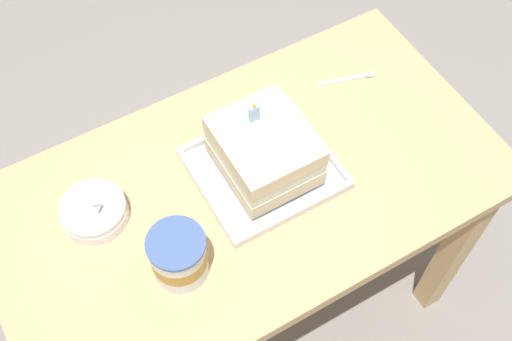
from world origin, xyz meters
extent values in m
plane|color=gray|center=(0.00, 0.00, 0.00)|extent=(8.00, 8.00, 0.00)
cube|color=tan|center=(0.00, 0.00, 0.73)|extent=(1.14, 0.62, 0.04)
cube|color=tan|center=(0.51, -0.25, 0.36)|extent=(0.06, 0.06, 0.72)
cube|color=tan|center=(-0.51, 0.25, 0.36)|extent=(0.06, 0.06, 0.72)
cube|color=tan|center=(0.51, 0.25, 0.36)|extent=(0.06, 0.06, 0.72)
cube|color=silver|center=(0.05, 0.01, 0.76)|extent=(0.30, 0.27, 0.01)
cube|color=silver|center=(0.05, -0.12, 0.77)|extent=(0.30, 0.01, 0.02)
cube|color=silver|center=(0.05, 0.14, 0.77)|extent=(0.30, 0.01, 0.02)
cube|color=silver|center=(-0.09, 0.01, 0.77)|extent=(0.01, 0.25, 0.02)
cube|color=silver|center=(0.19, 0.01, 0.77)|extent=(0.01, 0.25, 0.02)
cube|color=beige|center=(0.05, 0.01, 0.80)|extent=(0.18, 0.21, 0.04)
cube|color=silver|center=(0.05, 0.01, 0.83)|extent=(0.18, 0.21, 0.03)
cube|color=beige|center=(0.05, 0.01, 0.87)|extent=(0.18, 0.21, 0.04)
cube|color=white|center=(0.05, 0.00, 0.89)|extent=(0.14, 0.04, 0.00)
cube|color=#8CB7EA|center=(0.05, 0.06, 0.91)|extent=(0.02, 0.01, 0.04)
ellipsoid|color=yellow|center=(0.05, 0.06, 0.94)|extent=(0.01, 0.01, 0.01)
cylinder|color=white|center=(-0.32, 0.09, 0.77)|extent=(0.14, 0.14, 0.03)
cylinder|color=white|center=(-0.32, 0.09, 0.78)|extent=(0.14, 0.14, 0.03)
cylinder|color=silver|center=(-0.30, 0.08, 0.81)|extent=(0.04, 0.04, 0.07)
cylinder|color=white|center=(-0.21, -0.11, 0.81)|extent=(0.11, 0.11, 0.11)
cylinder|color=#B78938|center=(-0.21, -0.11, 0.81)|extent=(0.11, 0.11, 0.04)
cylinder|color=#425E9C|center=(-0.21, -0.11, 0.87)|extent=(0.12, 0.12, 0.01)
ellipsoid|color=silver|center=(0.42, 0.13, 0.76)|extent=(0.03, 0.03, 0.01)
cube|color=silver|center=(0.34, 0.15, 0.75)|extent=(0.12, 0.04, 0.00)
camera|label=1|loc=(-0.35, -0.64, 1.94)|focal=44.62mm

